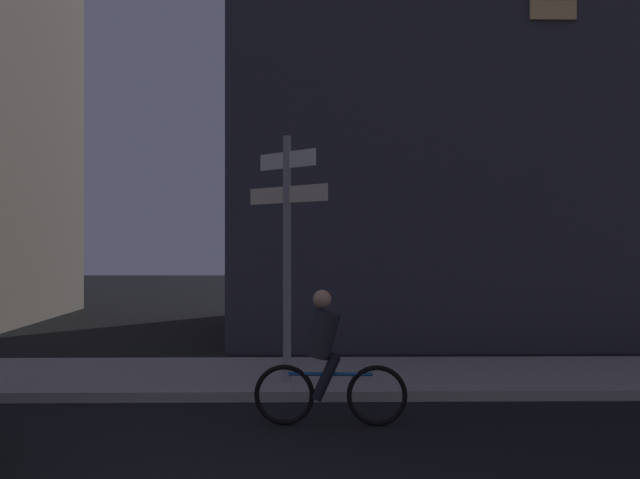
{
  "coord_description": "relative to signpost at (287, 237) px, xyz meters",
  "views": [
    {
      "loc": [
        0.6,
        -4.1,
        2.19
      ],
      "look_at": [
        0.78,
        6.08,
        2.21
      ],
      "focal_mm": 38.94,
      "sensor_mm": 36.0,
      "label": 1
    }
  ],
  "objects": [
    {
      "name": "sidewalk_kerb",
      "position": [
        -0.3,
        0.73,
        -2.18
      ],
      "size": [
        40.0,
        2.81,
        0.14
      ],
      "primitive_type": "cube",
      "color": "#9E9991",
      "rests_on": "ground_plane"
    },
    {
      "name": "cyclist",
      "position": [
        0.52,
        -1.86,
        -1.5
      ],
      "size": [
        1.82,
        0.34,
        1.61
      ],
      "color": "black",
      "rests_on": "ground_plane"
    },
    {
      "name": "signpost",
      "position": [
        0.0,
        0.0,
        0.0
      ],
      "size": [
        1.16,
        1.16,
        3.58
      ],
      "color": "gray",
      "rests_on": "sidewalk_kerb"
    }
  ]
}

